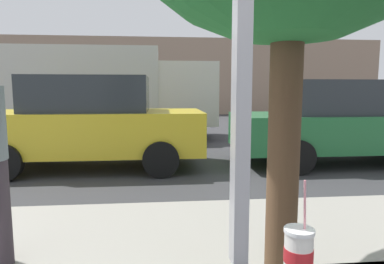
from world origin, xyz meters
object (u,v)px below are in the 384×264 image
Objects in this scene: parked_car_yellow at (92,122)px; parked_car_green at (346,122)px; soda_cup_right at (298,254)px; box_truck at (99,90)px.

parked_car_green is (5.17, 0.00, -0.03)m from parked_car_yellow.
parked_car_yellow is at bearing 180.00° from parked_car_green.
soda_cup_right is at bearing -121.24° from parked_car_green.
parked_car_yellow is 0.61× the size of box_truck.
box_truck is (-5.73, 4.04, 0.66)m from parked_car_green.
box_truck is at bearing 103.35° from soda_cup_right.
box_truck is at bearing 97.92° from parked_car_yellow.
parked_car_yellow is at bearing -82.08° from box_truck.
box_truck reaches higher than soda_cup_right.
box_truck reaches higher than parked_car_green.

